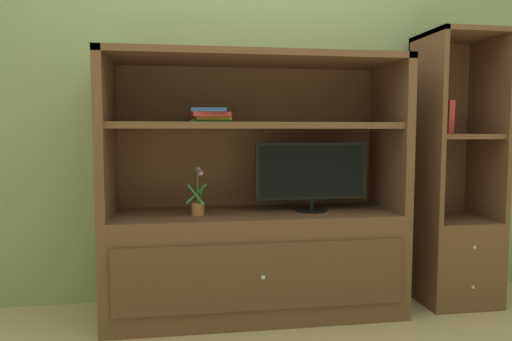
% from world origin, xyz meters
% --- Properties ---
extents(ground_plane, '(8.00, 8.00, 0.00)m').
position_xyz_m(ground_plane, '(0.00, 0.00, 0.00)').
color(ground_plane, tan).
extents(painted_rear_wall, '(6.00, 0.10, 2.80)m').
position_xyz_m(painted_rear_wall, '(0.00, 0.75, 1.40)').
color(painted_rear_wall, '#8C9E6B').
rests_on(painted_rear_wall, ground_plane).
extents(media_console, '(1.72, 0.59, 1.52)m').
position_xyz_m(media_console, '(0.00, 0.41, 0.48)').
color(media_console, brown).
rests_on(media_console, ground_plane).
extents(tv_monitor, '(0.68, 0.19, 0.41)m').
position_xyz_m(tv_monitor, '(0.34, 0.38, 0.83)').
color(tv_monitor, black).
rests_on(tv_monitor, media_console).
extents(potted_plant, '(0.13, 0.13, 0.28)m').
position_xyz_m(potted_plant, '(-0.33, 0.34, 0.68)').
color(potted_plant, '#B26642').
rests_on(potted_plant, media_console).
extents(magazine_stack, '(0.23, 0.35, 0.08)m').
position_xyz_m(magazine_stack, '(-0.26, 0.39, 1.17)').
color(magazine_stack, '#338C4C').
rests_on(magazine_stack, media_console).
extents(bookshelf_tall, '(0.45, 0.45, 1.68)m').
position_xyz_m(bookshelf_tall, '(1.28, 0.41, 0.55)').
color(bookshelf_tall, brown).
rests_on(bookshelf_tall, ground_plane).
extents(upright_book_row, '(0.11, 0.14, 0.22)m').
position_xyz_m(upright_book_row, '(1.16, 0.40, 1.17)').
color(upright_book_row, gold).
rests_on(upright_book_row, bookshelf_tall).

